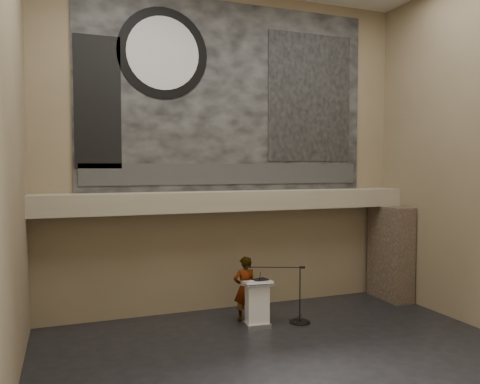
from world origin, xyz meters
name	(u,v)px	position (x,y,z in m)	size (l,w,h in m)	color
floor	(297,364)	(0.00, 0.00, 0.00)	(10.00, 10.00, 0.00)	black
wall_back	(230,152)	(0.00, 4.00, 4.25)	(10.00, 0.02, 8.50)	#7A6C4D
wall_front	(470,128)	(0.00, -4.00, 4.25)	(10.00, 0.02, 8.50)	#7A6C4D
wall_left	(6,139)	(-5.00, 0.00, 4.25)	(0.02, 8.00, 8.50)	#7A6C4D
soffit	(235,201)	(0.00, 3.60, 2.95)	(10.00, 0.80, 0.50)	gray
sprinkler_left	(175,214)	(-1.60, 3.55, 2.67)	(0.04, 0.04, 0.06)	#B2893D
sprinkler_right	(300,209)	(1.90, 3.55, 2.67)	(0.04, 0.04, 0.06)	#B2893D
banner	(230,97)	(0.00, 3.97, 5.70)	(8.00, 0.05, 5.00)	black
banner_text_strip	(231,174)	(0.00, 3.93, 3.65)	(7.76, 0.02, 0.55)	#2A2A2A
banner_clock_rim	(163,53)	(-1.80, 3.93, 6.70)	(2.30, 2.30, 0.02)	black
banner_clock_face	(163,53)	(-1.80, 3.91, 6.70)	(1.84, 1.84, 0.02)	silver
banner_building_print	(310,98)	(2.40, 3.93, 5.80)	(2.60, 0.02, 3.60)	black
banner_brick_print	(98,102)	(-3.40, 3.93, 5.40)	(1.10, 0.02, 3.20)	black
stone_pier	(390,253)	(4.65, 3.15, 1.35)	(0.60, 1.40, 2.70)	#413328
lectern	(257,303)	(0.12, 2.34, 0.55)	(0.71, 0.54, 1.13)	silver
binder	(261,280)	(0.21, 2.33, 1.12)	(0.32, 0.26, 0.04)	black
papers	(255,281)	(0.04, 2.28, 1.10)	(0.20, 0.27, 0.01)	white
speaker_person	(245,288)	(-0.02, 2.81, 0.81)	(0.59, 0.39, 1.62)	white
mic_stand	(298,314)	(1.15, 2.21, 0.22)	(1.50, 0.77, 1.41)	black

